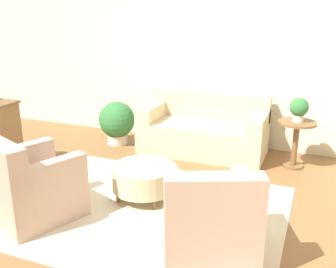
% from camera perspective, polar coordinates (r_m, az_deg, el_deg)
% --- Properties ---
extents(ground_plane, '(16.00, 16.00, 0.00)m').
position_cam_1_polar(ground_plane, '(4.52, -4.41, -10.89)').
color(ground_plane, brown).
extents(wall_back, '(9.08, 0.12, 2.80)m').
position_cam_1_polar(wall_back, '(6.44, 5.59, 11.02)').
color(wall_back, beige).
rests_on(wall_back, ground_plane).
extents(rug, '(3.22, 2.40, 0.01)m').
position_cam_1_polar(rug, '(4.52, -4.41, -10.84)').
color(rug, beige).
rests_on(rug, ground_plane).
extents(couch, '(1.90, 0.88, 0.89)m').
position_cam_1_polar(couch, '(6.11, 5.19, 0.40)').
color(couch, '#C6B289').
rests_on(couch, ground_plane).
extents(armchair_left, '(1.06, 1.08, 0.93)m').
position_cam_1_polar(armchair_left, '(4.45, -19.37, -7.25)').
color(armchair_left, tan).
rests_on(armchair_left, rug).
extents(armchair_right, '(1.06, 1.08, 0.93)m').
position_cam_1_polar(armchair_right, '(3.58, 6.00, -12.70)').
color(armchair_right, tan).
rests_on(armchair_right, rug).
extents(ottoman_table, '(0.76, 0.76, 0.40)m').
position_cam_1_polar(ottoman_table, '(4.66, -3.50, -6.29)').
color(ottoman_table, '#C6B289').
rests_on(ottoman_table, rug).
extents(side_table, '(0.52, 0.52, 0.67)m').
position_cam_1_polar(side_table, '(5.76, 18.08, -0.33)').
color(side_table, brown).
rests_on(side_table, ground_plane).
extents(potted_plant_on_side_table, '(0.26, 0.26, 0.34)m').
position_cam_1_polar(potted_plant_on_side_table, '(5.65, 18.48, 3.55)').
color(potted_plant_on_side_table, beige).
rests_on(potted_plant_on_side_table, side_table).
extents(potted_plant_floor, '(0.59, 0.59, 0.70)m').
position_cam_1_polar(potted_plant_floor, '(6.50, -7.43, 1.86)').
color(potted_plant_floor, beige).
rests_on(potted_plant_floor, ground_plane).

